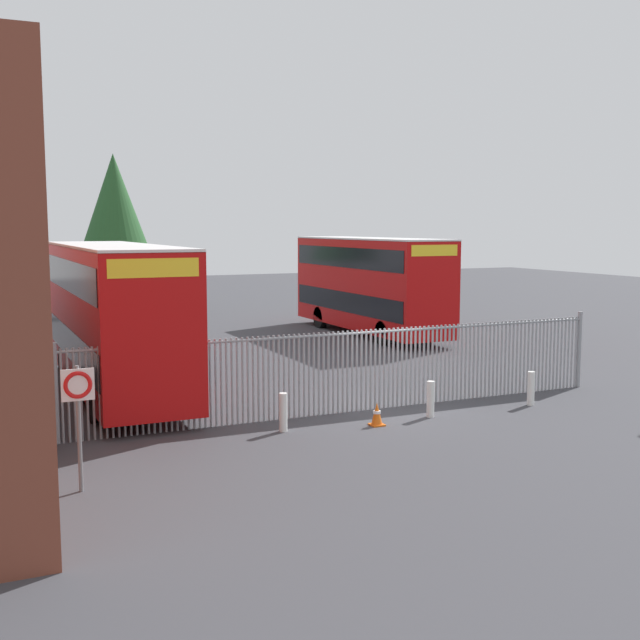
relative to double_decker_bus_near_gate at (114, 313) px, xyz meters
name	(u,v)px	position (x,y,z in m)	size (l,w,h in m)	color
ground_plane	(274,362)	(6.23, 3.00, -2.42)	(100.00, 100.00, 0.00)	#3D3D42
palisade_fence	(357,368)	(5.48, -5.00, -1.24)	(15.57, 0.14, 2.35)	gray
double_decker_bus_near_gate	(114,313)	(0.00, 0.00, 0.00)	(2.54, 10.81, 4.42)	#B70C0C
double_decker_bus_behind_fence_left	(369,282)	(12.96, 8.24, 0.00)	(2.54, 10.81, 4.42)	#B70C0C
bollard_near_left	(283,412)	(2.89, -6.15, -1.95)	(0.20, 0.20, 0.95)	silver
bollard_center_front	(431,399)	(6.93, -6.39, -1.95)	(0.20, 0.20, 0.95)	silver
bollard_near_right	(531,388)	(10.20, -6.40, -1.95)	(0.20, 0.20, 0.95)	silver
traffic_cone_by_gate	(377,414)	(5.23, -6.59, -2.13)	(0.34, 0.34, 0.59)	orange
speed_limit_sign_post	(78,399)	(-2.19, -8.63, -0.65)	(0.60, 0.14, 2.40)	slate
tree_tall_back	(114,210)	(4.25, 23.12, 3.45)	(4.49, 4.49, 9.09)	#4C3823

